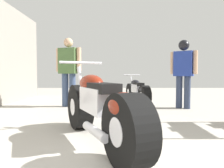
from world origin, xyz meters
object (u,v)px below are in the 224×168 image
at_px(motorcycle_black_naked, 137,91).
at_px(motorcycle_maroon_cruiser, 98,109).
at_px(mechanic_in_blue, 68,68).
at_px(mechanic_with_helmet, 183,68).

bearing_deg(motorcycle_black_naked, motorcycle_maroon_cruiser, -104.29).
xyz_separation_m(motorcycle_black_naked, mechanic_in_blue, (-1.88, -0.65, 0.66)).
bearing_deg(mechanic_with_helmet, motorcycle_black_naked, 137.86).
xyz_separation_m(motorcycle_black_naked, mechanic_with_helmet, (1.02, -0.92, 0.66)).
bearing_deg(motorcycle_black_naked, mechanic_in_blue, -161.04).
bearing_deg(mechanic_in_blue, mechanic_with_helmet, -5.47).
bearing_deg(mechanic_in_blue, motorcycle_maroon_cruiser, -71.72).
relative_size(motorcycle_maroon_cruiser, mechanic_with_helmet, 1.25).
distance_m(motorcycle_maroon_cruiser, mechanic_with_helmet, 3.33).
xyz_separation_m(motorcycle_maroon_cruiser, mechanic_with_helmet, (1.93, 2.65, 0.58)).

